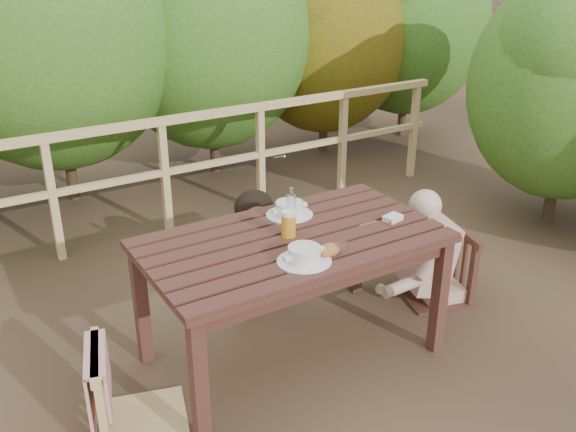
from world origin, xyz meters
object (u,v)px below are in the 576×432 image
woman (249,209)px  chair_right (438,237)px  beer_glass (289,225)px  butter_tub (393,219)px  chair_left (136,350)px  bottle (291,206)px  table (292,299)px  soup_far (290,209)px  bread_roll (329,250)px  tumbler (342,249)px  soup_near (304,255)px  chair_far (251,231)px  diner_right (444,208)px

woman → chair_right: bearing=156.9°
beer_glass → chair_right: bearing=2.2°
chair_right → butter_tub: bearing=-56.5°
chair_left → bottle: size_ratio=3.94×
bottle → table: bearing=-119.3°
soup_far → bread_roll: 0.56m
bread_roll → bottle: 0.46m
tumbler → soup_near: bearing=172.3°
table → bottle: size_ratio=7.24×
chair_right → woman: (-1.03, 0.80, 0.15)m
woman → bread_roll: 1.17m
butter_tub → chair_far: bearing=103.3°
chair_right → soup_near: size_ratio=3.16×
chair_left → bottle: 1.19m
beer_glass → tumbler: (0.13, -0.33, -0.04)m
table → soup_far: (0.15, 0.27, 0.44)m
soup_near → butter_tub: 0.74m
soup_near → butter_tub: (0.72, 0.15, -0.02)m
chair_far → soup_near: (-0.28, -1.13, 0.39)m
table → bread_roll: size_ratio=13.48×
beer_glass → table: bearing=-59.3°
table → tumbler: bearing=-68.7°
bread_roll → bottle: bottle is taller
soup_far → bottle: 0.13m
chair_left → tumbler: bearing=-84.3°
bottle → chair_left: bearing=-165.4°
beer_glass → woman: bearing=77.0°
table → chair_far: size_ratio=1.93×
chair_right → tumbler: (-1.09, -0.37, 0.36)m
soup_near → chair_right: bearing=14.8°
woman → chair_far: bearing=104.9°
chair_right → bread_roll: bearing=-57.9°
chair_far → woman: 0.17m
chair_right → bread_roll: chair_right is taller
butter_tub → bread_roll: bearing=-175.8°
soup_near → tumbler: size_ratio=3.72×
butter_tub → diner_right: bearing=6.2°
chair_far → beer_glass: beer_glass is taller
soup_far → chair_left: bearing=-161.2°
chair_left → beer_glass: beer_glass is taller
soup_near → beer_glass: size_ratio=1.74×
chair_far → tumbler: chair_far is taller
beer_glass → butter_tub: 0.65m
chair_far → soup_near: same height
bottle → tumbler: size_ratio=3.00×
table → chair_right: 1.21m
woman → bread_roll: woman is taller
soup_far → table: bearing=-118.2°
bottle → soup_far: bearing=63.6°
table → diner_right: 1.27m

